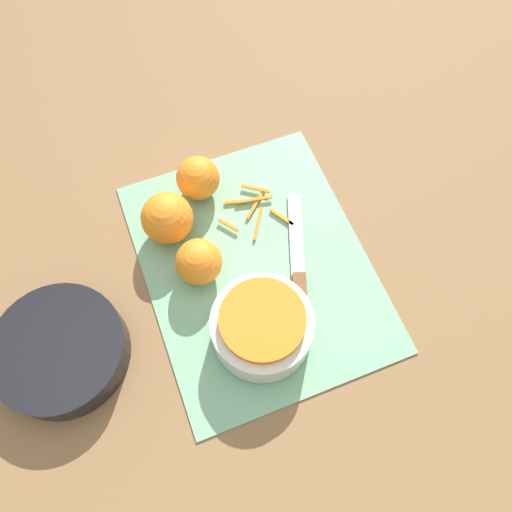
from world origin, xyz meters
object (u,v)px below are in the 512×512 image
bowl_speckled (262,327)px  bowl_dark (61,351)px  knife (300,292)px  orange_left (199,262)px  orange_back (198,178)px  orange_right (167,218)px

bowl_speckled → bowl_dark: 0.29m
knife → orange_left: bearing=75.4°
orange_back → orange_right: bearing=129.6°
orange_left → orange_right: size_ratio=0.87×
bowl_speckled → knife: (0.04, -0.08, -0.03)m
bowl_speckled → knife: bowl_speckled is taller
bowl_speckled → orange_right: orange_right is taller
bowl_speckled → orange_right: 0.22m
orange_back → bowl_speckled: bearing=-178.8°
orange_back → orange_left: bearing=162.1°
knife → orange_left: orange_left is taller
orange_left → bowl_dark: bearing=103.2°
orange_left → orange_right: orange_right is taller
bowl_speckled → knife: bearing=-63.7°
knife → orange_back: size_ratio=3.53×
orange_left → orange_back: size_ratio=1.00×
orange_right → orange_back: bearing=-50.4°
knife → orange_left: (0.09, 0.13, 0.03)m
bowl_dark → orange_left: 0.23m
bowl_dark → orange_back: size_ratio=2.63×
knife → orange_right: bearing=60.9°
knife → orange_back: bearing=39.9°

